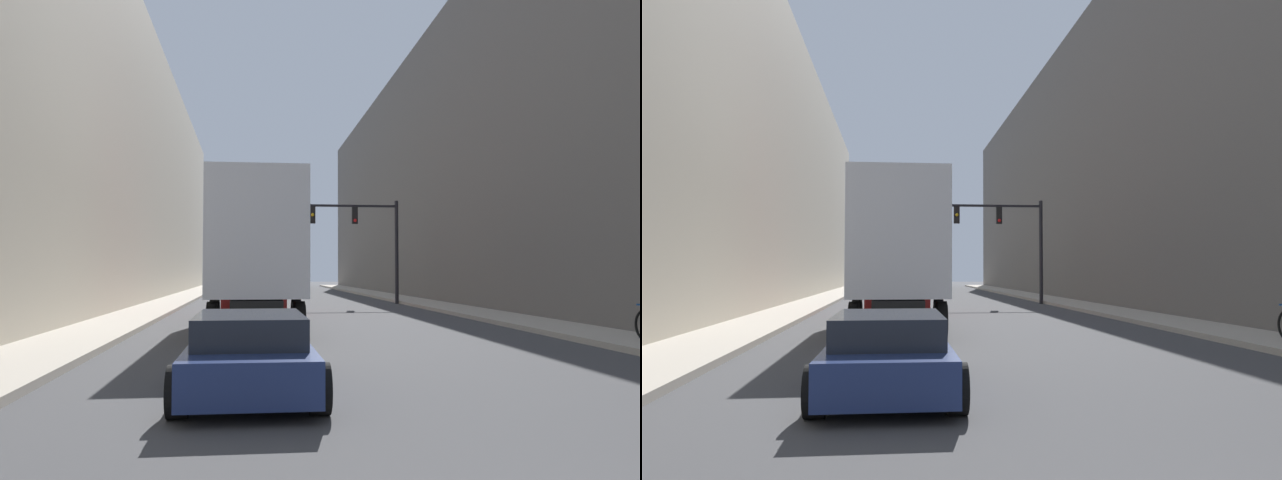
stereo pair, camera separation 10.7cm
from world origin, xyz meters
TOP-DOWN VIEW (x-y plane):
  - sidewalk_right at (6.66, 30.00)m, footprint 2.16×80.00m
  - sidewalk_left at (-6.66, 30.00)m, footprint 2.16×80.00m
  - building_right at (10.74, 30.00)m, footprint 6.00×80.00m
  - building_left at (-10.74, 30.00)m, footprint 6.00×80.00m
  - semi_truck at (-2.26, 18.69)m, footprint 2.48×11.93m
  - sedan_car at (-2.42, 7.60)m, footprint 1.95×4.39m
  - traffic_signal_gantry at (3.65, 31.24)m, footprint 6.94×0.35m

SIDE VIEW (x-z plane):
  - sidewalk_right at x=6.66m, z-range 0.00..0.15m
  - sidewalk_left at x=-6.66m, z-range 0.00..0.15m
  - sedan_car at x=-2.42m, z-range -0.01..1.14m
  - semi_truck at x=-2.26m, z-range 0.20..4.50m
  - traffic_signal_gantry at x=3.65m, z-range 1.12..6.67m
  - building_left at x=-10.74m, z-range 0.00..15.16m
  - building_right at x=10.74m, z-range 0.00..15.83m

